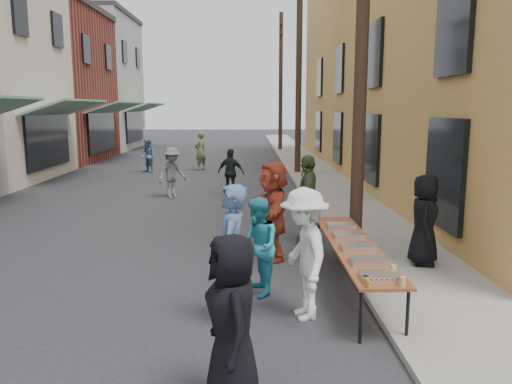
{
  "coord_description": "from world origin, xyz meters",
  "views": [
    {
      "loc": [
        2.12,
        -6.81,
        2.9
      ],
      "look_at": [
        2.27,
        2.61,
        1.3
      ],
      "focal_mm": 35.0,
      "sensor_mm": 36.0,
      "label": 1
    }
  ],
  "objects_px": {
    "server": "(424,220)",
    "utility_pole_far": "(281,83)",
    "serving_table": "(353,246)",
    "utility_pole_mid": "(299,69)",
    "guest_front_a": "(232,320)",
    "utility_pole_near": "(363,22)",
    "catering_tray_sausage": "(381,276)",
    "guest_front_c": "(258,247)"
  },
  "relations": [
    {
      "from": "server",
      "to": "utility_pole_far",
      "type": "bearing_deg",
      "value": 20.66
    },
    {
      "from": "serving_table",
      "to": "server",
      "type": "xyz_separation_m",
      "value": [
        1.47,
        0.98,
        0.21
      ]
    },
    {
      "from": "utility_pole_mid",
      "to": "guest_front_a",
      "type": "height_order",
      "value": "utility_pole_mid"
    },
    {
      "from": "utility_pole_near",
      "to": "utility_pole_mid",
      "type": "distance_m",
      "value": 12.0
    },
    {
      "from": "utility_pole_mid",
      "to": "serving_table",
      "type": "height_order",
      "value": "utility_pole_mid"
    },
    {
      "from": "serving_table",
      "to": "server",
      "type": "relative_size",
      "value": 2.44
    },
    {
      "from": "utility_pole_far",
      "to": "server",
      "type": "bearing_deg",
      "value": -87.78
    },
    {
      "from": "serving_table",
      "to": "guest_front_a",
      "type": "xyz_separation_m",
      "value": [
        -1.84,
        -3.11,
        0.15
      ]
    },
    {
      "from": "utility_pole_near",
      "to": "serving_table",
      "type": "height_order",
      "value": "utility_pole_near"
    },
    {
      "from": "utility_pole_mid",
      "to": "catering_tray_sausage",
      "type": "xyz_separation_m",
      "value": [
        -0.5,
        -15.79,
        -3.71
      ]
    },
    {
      "from": "utility_pole_far",
      "to": "guest_front_c",
      "type": "distance_m",
      "value": 26.68
    },
    {
      "from": "utility_pole_near",
      "to": "guest_front_c",
      "type": "bearing_deg",
      "value": -130.87
    },
    {
      "from": "guest_front_a",
      "to": "guest_front_c",
      "type": "distance_m",
      "value": 2.92
    },
    {
      "from": "utility_pole_mid",
      "to": "serving_table",
      "type": "xyz_separation_m",
      "value": [
        -0.5,
        -14.14,
        -3.79
      ]
    },
    {
      "from": "utility_pole_far",
      "to": "guest_front_a",
      "type": "height_order",
      "value": "utility_pole_far"
    },
    {
      "from": "guest_front_a",
      "to": "guest_front_c",
      "type": "height_order",
      "value": "guest_front_a"
    },
    {
      "from": "serving_table",
      "to": "utility_pole_far",
      "type": "bearing_deg",
      "value": 88.9
    },
    {
      "from": "utility_pole_mid",
      "to": "utility_pole_far",
      "type": "height_order",
      "value": "same"
    },
    {
      "from": "guest_front_a",
      "to": "guest_front_c",
      "type": "xyz_separation_m",
      "value": [
        0.31,
        2.91,
        -0.09
      ]
    },
    {
      "from": "catering_tray_sausage",
      "to": "guest_front_a",
      "type": "distance_m",
      "value": 2.35
    },
    {
      "from": "serving_table",
      "to": "utility_pole_mid",
      "type": "bearing_deg",
      "value": 87.97
    },
    {
      "from": "catering_tray_sausage",
      "to": "guest_front_a",
      "type": "height_order",
      "value": "guest_front_a"
    },
    {
      "from": "utility_pole_near",
      "to": "catering_tray_sausage",
      "type": "relative_size",
      "value": 18.0
    },
    {
      "from": "utility_pole_near",
      "to": "server",
      "type": "height_order",
      "value": "utility_pole_near"
    },
    {
      "from": "guest_front_a",
      "to": "serving_table",
      "type": "bearing_deg",
      "value": 135.19
    },
    {
      "from": "utility_pole_far",
      "to": "guest_front_a",
      "type": "xyz_separation_m",
      "value": [
        -2.34,
        -29.25,
        -3.64
      ]
    },
    {
      "from": "catering_tray_sausage",
      "to": "guest_front_a",
      "type": "xyz_separation_m",
      "value": [
        -1.84,
        -1.46,
        0.07
      ]
    },
    {
      "from": "catering_tray_sausage",
      "to": "serving_table",
      "type": "bearing_deg",
      "value": 90.0
    },
    {
      "from": "catering_tray_sausage",
      "to": "server",
      "type": "distance_m",
      "value": 3.02
    },
    {
      "from": "utility_pole_mid",
      "to": "utility_pole_far",
      "type": "bearing_deg",
      "value": 90.0
    },
    {
      "from": "utility_pole_far",
      "to": "guest_front_c",
      "type": "bearing_deg",
      "value": -94.4
    },
    {
      "from": "utility_pole_far",
      "to": "guest_front_c",
      "type": "relative_size",
      "value": 5.83
    },
    {
      "from": "utility_pole_far",
      "to": "serving_table",
      "type": "xyz_separation_m",
      "value": [
        -0.5,
        -26.14,
        -3.79
      ]
    },
    {
      "from": "utility_pole_far",
      "to": "server",
      "type": "height_order",
      "value": "utility_pole_far"
    },
    {
      "from": "serving_table",
      "to": "guest_front_a",
      "type": "distance_m",
      "value": 3.62
    },
    {
      "from": "serving_table",
      "to": "guest_front_c",
      "type": "distance_m",
      "value": 1.54
    },
    {
      "from": "serving_table",
      "to": "guest_front_c",
      "type": "xyz_separation_m",
      "value": [
        -1.53,
        -0.21,
        0.06
      ]
    },
    {
      "from": "serving_table",
      "to": "utility_pole_near",
      "type": "bearing_deg",
      "value": 76.83
    },
    {
      "from": "utility_pole_near",
      "to": "utility_pole_far",
      "type": "relative_size",
      "value": 1.0
    },
    {
      "from": "utility_pole_near",
      "to": "serving_table",
      "type": "distance_m",
      "value": 4.38
    },
    {
      "from": "utility_pole_far",
      "to": "guest_front_a",
      "type": "distance_m",
      "value": 29.57
    },
    {
      "from": "guest_front_c",
      "to": "catering_tray_sausage",
      "type": "bearing_deg",
      "value": 35.16
    }
  ]
}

